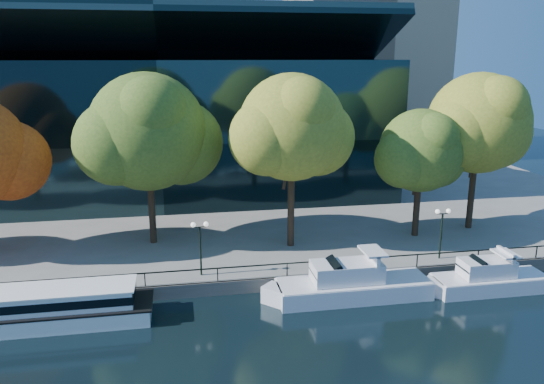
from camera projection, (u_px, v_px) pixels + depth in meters
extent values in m
plane|color=black|center=(222.00, 315.00, 34.57)|extent=(160.00, 160.00, 0.00)
cube|color=slate|center=(198.00, 181.00, 69.23)|extent=(90.00, 67.00, 1.00)
cube|color=#47443F|center=(218.00, 288.00, 37.35)|extent=(90.00, 0.25, 1.00)
cube|color=black|center=(217.00, 268.00, 37.18)|extent=(88.20, 0.08, 0.08)
cube|color=black|center=(218.00, 275.00, 37.30)|extent=(0.07, 0.07, 0.90)
cube|color=black|center=(163.00, 129.00, 62.38)|extent=(50.00, 24.00, 16.00)
cube|color=black|center=(158.00, 45.00, 56.19)|extent=(50.00, 17.14, 7.86)
cube|color=white|center=(40.00, 317.00, 33.25)|extent=(13.59, 3.30, 1.07)
cube|color=black|center=(39.00, 309.00, 33.11)|extent=(13.86, 3.37, 0.12)
cube|color=white|center=(47.00, 299.00, 33.04)|extent=(10.60, 2.71, 1.16)
cube|color=black|center=(47.00, 298.00, 33.03)|extent=(10.74, 2.77, 0.53)
cube|color=white|center=(46.00, 290.00, 32.88)|extent=(10.87, 2.84, 0.10)
cube|color=silver|center=(353.00, 289.00, 36.95)|extent=(10.70, 3.06, 1.22)
cube|color=silver|center=(278.00, 295.00, 36.04)|extent=(2.34, 2.34, 1.22)
cube|color=silver|center=(354.00, 281.00, 36.79)|extent=(10.48, 3.00, 0.08)
cube|color=silver|center=(347.00, 272.00, 36.52)|extent=(4.81, 2.29, 1.32)
cube|color=black|center=(327.00, 272.00, 36.25)|extent=(2.11, 2.20, 1.67)
cube|color=silver|center=(372.00, 257.00, 36.58)|extent=(0.25, 2.38, 0.82)
cube|color=silver|center=(373.00, 251.00, 36.48)|extent=(1.43, 2.38, 0.15)
cube|color=silver|center=(490.00, 283.00, 38.08)|extent=(8.26, 2.57, 1.10)
cube|color=silver|center=(437.00, 288.00, 37.38)|extent=(2.03, 2.03, 1.10)
cube|color=silver|center=(491.00, 276.00, 37.94)|extent=(8.10, 2.52, 0.07)
cube|color=silver|center=(486.00, 268.00, 37.70)|extent=(3.72, 1.93, 1.19)
cube|color=black|center=(473.00, 267.00, 37.49)|extent=(1.68, 1.85, 1.39)
cube|color=silver|center=(506.00, 255.00, 37.72)|extent=(0.23, 2.01, 0.73)
cube|color=silver|center=(506.00, 254.00, 37.70)|extent=(1.29, 2.01, 0.14)
sphere|color=#A92B0D|center=(9.00, 161.00, 41.86)|extent=(6.36, 6.36, 6.36)
cylinder|color=black|center=(151.00, 199.00, 44.20)|extent=(0.56, 0.56, 7.56)
cylinder|color=black|center=(156.00, 164.00, 43.74)|extent=(1.20, 1.82, 3.78)
cylinder|color=black|center=(144.00, 169.00, 43.17)|extent=(1.10, 1.25, 3.38)
sphere|color=#3B561A|center=(147.00, 132.00, 42.78)|extent=(9.57, 9.57, 9.57)
sphere|color=#3B561A|center=(181.00, 143.00, 44.90)|extent=(7.18, 7.18, 7.18)
sphere|color=#3B561A|center=(116.00, 143.00, 41.64)|extent=(6.70, 6.70, 6.70)
sphere|color=#3B561A|center=(151.00, 113.00, 40.62)|extent=(5.74, 5.74, 5.74)
cylinder|color=black|center=(291.00, 200.00, 43.45)|extent=(0.56, 0.56, 7.93)
cylinder|color=black|center=(297.00, 162.00, 42.95)|extent=(1.24, 1.89, 3.96)
cylinder|color=black|center=(287.00, 167.00, 42.39)|extent=(1.14, 1.29, 3.54)
sphere|color=olive|center=(292.00, 127.00, 41.96)|extent=(8.55, 8.55, 8.55)
sphere|color=olive|center=(316.00, 138.00, 43.85)|extent=(6.41, 6.41, 6.41)
sphere|color=olive|center=(267.00, 138.00, 40.94)|extent=(5.99, 5.99, 5.99)
sphere|color=olive|center=(302.00, 110.00, 40.03)|extent=(5.13, 5.13, 5.13)
cylinder|color=black|center=(417.00, 202.00, 46.18)|extent=(0.56, 0.56, 6.07)
cylinder|color=black|center=(423.00, 175.00, 45.85)|extent=(1.03, 1.53, 3.06)
cylinder|color=black|center=(416.00, 179.00, 45.28)|extent=(0.95, 1.07, 2.73)
sphere|color=#3B561A|center=(421.00, 151.00, 45.04)|extent=(7.09, 7.09, 7.09)
sphere|color=#3B561A|center=(435.00, 158.00, 46.60)|extent=(5.32, 5.32, 5.32)
sphere|color=#3B561A|center=(404.00, 159.00, 44.19)|extent=(4.97, 4.97, 4.97)
sphere|color=#3B561A|center=(433.00, 138.00, 43.43)|extent=(4.26, 4.26, 4.26)
cylinder|color=black|center=(472.00, 187.00, 48.06)|extent=(0.56, 0.56, 7.72)
cylinder|color=black|center=(479.00, 153.00, 47.58)|extent=(1.22, 1.85, 3.86)
cylinder|color=black|center=(473.00, 158.00, 47.01)|extent=(1.12, 1.27, 3.45)
sphere|color=olive|center=(478.00, 123.00, 46.61)|extent=(8.87, 8.87, 8.87)
sphere|color=olive|center=(494.00, 133.00, 48.57)|extent=(6.65, 6.65, 6.65)
sphere|color=olive|center=(460.00, 133.00, 45.55)|extent=(6.21, 6.21, 6.21)
sphere|color=olive|center=(496.00, 107.00, 44.60)|extent=(5.32, 5.32, 5.32)
cylinder|color=black|center=(201.00, 252.00, 37.97)|extent=(0.14, 0.14, 3.60)
cube|color=black|center=(200.00, 227.00, 37.51)|extent=(0.90, 0.06, 0.06)
sphere|color=white|center=(193.00, 225.00, 37.38)|extent=(0.36, 0.36, 0.36)
sphere|color=white|center=(206.00, 224.00, 37.53)|extent=(0.36, 0.36, 0.36)
cylinder|color=black|center=(441.00, 237.00, 41.13)|extent=(0.14, 0.14, 3.60)
cube|color=black|center=(443.00, 214.00, 40.67)|extent=(0.90, 0.06, 0.06)
sphere|color=white|center=(438.00, 212.00, 40.54)|extent=(0.36, 0.36, 0.36)
sphere|color=white|center=(448.00, 211.00, 40.69)|extent=(0.36, 0.36, 0.36)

